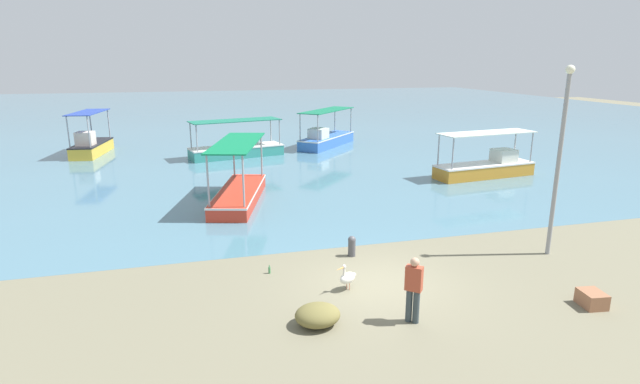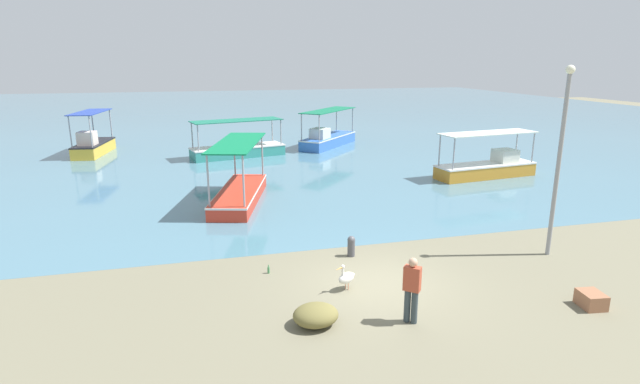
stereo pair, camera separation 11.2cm
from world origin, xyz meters
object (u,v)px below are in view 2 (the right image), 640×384
object	(u,v)px
lamp_post	(560,153)
fisherman_standing	(412,288)
fishing_boat_near_left	(487,166)
glass_bottle	(269,270)
net_pile	(316,315)
mooring_bollard	(351,245)
fishing_boat_far_left	(93,145)
cargo_crate	(591,300)
pelican	(346,277)
fishing_boat_outer	(239,191)
fishing_boat_near_right	(238,149)
fishing_boat_far_right	(328,138)

from	to	relation	value
lamp_post	fisherman_standing	xyz separation A→B (m)	(-6.27, -2.93, -2.51)
fishing_boat_near_left	glass_bottle	xyz separation A→B (m)	(-13.61, -9.70, -0.48)
net_pile	mooring_bollard	bearing A→B (deg)	61.12
fishing_boat_far_left	cargo_crate	distance (m)	31.12
lamp_post	pelican	bearing A→B (deg)	-173.39
fishing_boat_outer	fishing_boat_far_left	size ratio (longest dim) A/B	1.27
fishing_boat_outer	glass_bottle	bearing A→B (deg)	-89.61
fishing_boat_outer	lamp_post	bearing A→B (deg)	-43.85
lamp_post	glass_bottle	world-z (taller)	lamp_post
fishing_boat_far_left	fishing_boat_outer	bearing A→B (deg)	-59.33
pelican	glass_bottle	xyz separation A→B (m)	(-1.94, 1.66, -0.27)
net_pile	cargo_crate	xyz separation A→B (m)	(7.18, -0.91, -0.06)
fishing_boat_near_right	fishing_boat_far_left	xyz separation A→B (m)	(-9.41, 3.27, 0.15)
fishing_boat_far_left	lamp_post	distance (m)	29.22
fishing_boat_near_left	cargo_crate	world-z (taller)	fishing_boat_near_left
fishing_boat_near_left	glass_bottle	size ratio (longest dim) A/B	21.86
mooring_bollard	fisherman_standing	bearing A→B (deg)	-88.83
net_pile	cargo_crate	bearing A→B (deg)	-7.23
lamp_post	cargo_crate	size ratio (longest dim) A/B	9.09
fishing_boat_near_right	glass_bottle	size ratio (longest dim) A/B	23.55
lamp_post	cargo_crate	world-z (taller)	lamp_post
fishing_boat_outer	net_pile	size ratio (longest dim) A/B	5.61
fishing_boat_near_right	net_pile	xyz separation A→B (m)	(-0.29, -22.33, -0.25)
fisherman_standing	fishing_boat_near_left	bearing A→B (deg)	51.56
fishing_boat_outer	fisherman_standing	size ratio (longest dim) A/B	3.72
fishing_boat_near_right	fisherman_standing	distance (m)	22.86
fishing_boat_outer	mooring_bollard	world-z (taller)	fishing_boat_outer
fishing_boat_near_right	fisherman_standing	xyz separation A→B (m)	(2.00, -22.77, 0.39)
fisherman_standing	cargo_crate	distance (m)	4.96
fishing_boat_far_left	fishing_boat_far_right	distance (m)	16.26
fishing_boat_far_right	glass_bottle	bearing A→B (deg)	-109.87
pelican	fisherman_standing	world-z (taller)	fisherman_standing
fishing_boat_far_right	lamp_post	distance (m)	22.50
net_pile	cargo_crate	world-z (taller)	net_pile
fishing_boat_far_right	fisherman_standing	size ratio (longest dim) A/B	3.38
fishing_boat_outer	lamp_post	world-z (taller)	lamp_post
fishing_boat_near_left	fishing_boat_far_right	size ratio (longest dim) A/B	1.03
fishing_boat_outer	cargo_crate	world-z (taller)	fishing_boat_outer
fishing_boat_near_right	fishing_boat_far_right	bearing A→B (deg)	19.68
glass_bottle	fishing_boat_far_right	bearing A→B (deg)	70.13
pelican	cargo_crate	world-z (taller)	pelican
pelican	mooring_bollard	size ratio (longest dim) A/B	1.16
fishing_boat_near_left	net_pile	distance (m)	18.37
fishing_boat_near_left	pelican	xyz separation A→B (m)	(-11.67, -11.36, -0.21)
fishing_boat_far_left	fishing_boat_near_left	bearing A→B (deg)	-29.67
mooring_bollard	fishing_boat_far_right	bearing A→B (deg)	76.70
fisherman_standing	cargo_crate	bearing A→B (deg)	-5.49
fishing_boat_far_right	net_pile	bearing A→B (deg)	-106.02
fisherman_standing	lamp_post	bearing A→B (deg)	25.06
fishing_boat_near_left	pelican	bearing A→B (deg)	-135.78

